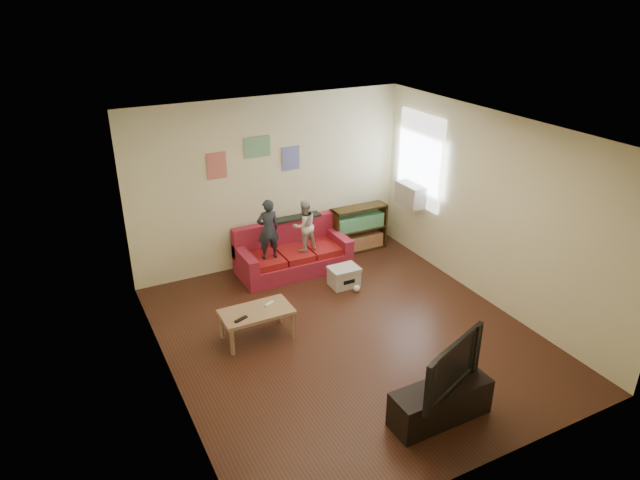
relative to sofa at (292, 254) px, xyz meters
name	(u,v)px	position (x,y,z in m)	size (l,w,h in m)	color
room_shell	(350,242)	(-0.14, -2.06, 1.09)	(4.52, 5.02, 2.72)	#422216
sofa	(292,254)	(0.00, 0.00, 0.00)	(1.76, 0.81, 0.78)	#A4203A
child_a	(268,229)	(-0.45, -0.16, 0.58)	(0.34, 0.23, 0.95)	#222A34
child_b	(304,226)	(0.15, -0.16, 0.53)	(0.40, 0.32, 0.83)	silver
coffee_table	(257,314)	(-1.21, -1.56, 0.09)	(0.91, 0.50, 0.41)	#A37F5B
remote	(241,319)	(-1.46, -1.68, 0.16)	(0.18, 0.05, 0.02)	black
game_controller	(269,304)	(-1.01, -1.51, 0.16)	(0.14, 0.04, 0.03)	white
bookshelf	(358,231)	(1.32, 0.15, 0.09)	(0.98, 0.29, 0.78)	#33240E
window	(420,160)	(2.08, -0.41, 1.38)	(0.04, 1.08, 1.48)	white
ac_unit	(411,194)	(1.96, -0.41, 0.82)	(0.28, 0.55, 0.35)	#B7B2A3
artwork_left	(217,166)	(-0.99, 0.42, 1.49)	(0.30, 0.01, 0.40)	#D87266
artwork_center	(257,147)	(-0.34, 0.42, 1.69)	(0.42, 0.01, 0.32)	#72B27F
artwork_right	(291,158)	(0.21, 0.42, 1.44)	(0.30, 0.01, 0.38)	#727FCC
file_box	(344,276)	(0.47, -0.86, -0.11)	(0.44, 0.34, 0.31)	silver
tv_stand	(440,403)	(-0.06, -3.85, -0.05)	(1.11, 0.37, 0.42)	black
television	(445,363)	(-0.06, -3.85, 0.45)	(1.03, 0.14, 0.59)	black
tissue	(357,288)	(0.55, -1.12, -0.21)	(0.11, 0.11, 0.11)	white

